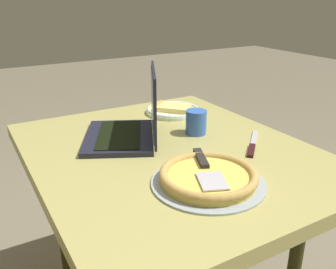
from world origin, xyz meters
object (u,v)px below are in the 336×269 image
at_px(pizza_tray, 208,177).
at_px(dining_table, 170,168).
at_px(pizza_plate, 172,110).
at_px(table_knife, 252,146).
at_px(drink_cup, 196,122).
at_px(laptop, 131,125).

bearing_deg(pizza_tray, dining_table, -6.54).
height_order(pizza_plate, table_knife, pizza_plate).
bearing_deg(drink_cup, table_knife, -154.07).
bearing_deg(laptop, pizza_tray, -173.47).
distance_m(laptop, table_knife, 0.43).
distance_m(pizza_tray, table_knife, 0.32).
height_order(pizza_tray, drink_cup, drink_cup).
xyz_separation_m(dining_table, pizza_plate, (0.34, -0.21, 0.08)).
height_order(pizza_plate, drink_cup, drink_cup).
distance_m(dining_table, drink_cup, 0.21).
distance_m(pizza_plate, pizza_tray, 0.64).
distance_m(laptop, pizza_tray, 0.41).
distance_m(pizza_tray, drink_cup, 0.39).
xyz_separation_m(pizza_tray, table_knife, (0.13, -0.29, -0.02)).
bearing_deg(laptop, dining_table, -152.61).
distance_m(laptop, drink_cup, 0.24).
bearing_deg(pizza_plate, dining_table, 148.00).
bearing_deg(drink_cup, laptop, 73.31).
height_order(pizza_plate, pizza_tray, pizza_tray).
relative_size(pizza_tray, table_knife, 1.66).
xyz_separation_m(dining_table, pizza_tray, (-0.26, 0.03, 0.09)).
relative_size(dining_table, drink_cup, 11.77).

